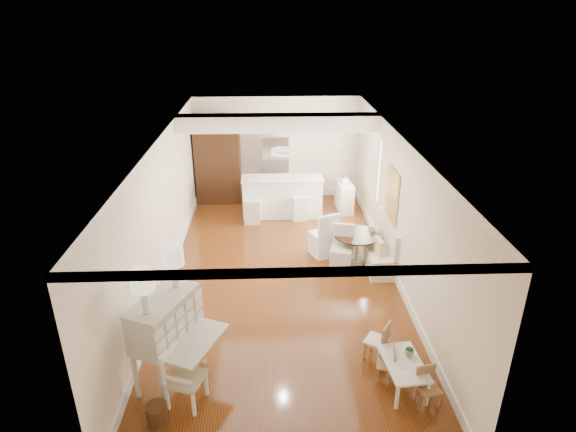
{
  "coord_description": "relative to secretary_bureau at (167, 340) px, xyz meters",
  "views": [
    {
      "loc": [
        -0.21,
        -8.33,
        5.02
      ],
      "look_at": [
        0.13,
        0.3,
        1.21
      ],
      "focal_mm": 30.0,
      "sensor_mm": 36.0,
      "label": 1
    }
  ],
  "objects": [
    {
      "name": "kids_chair_a",
      "position": [
        3.12,
        -0.14,
        -0.43
      ],
      "size": [
        0.3,
        0.3,
        0.51
      ],
      "primitive_type": "cube",
      "rotation": [
        0.0,
        0.0,
        -1.8
      ],
      "color": "#9C7047",
      "rests_on": "ground"
    },
    {
      "name": "pantry_cabinet",
      "position": [
        0.1,
        6.95,
        0.47
      ],
      "size": [
        1.2,
        0.6,
        2.3
      ],
      "primitive_type": "cube",
      "color": "#381E11",
      "rests_on": "ground"
    },
    {
      "name": "slip_chair_near",
      "position": [
        2.93,
        3.09,
        -0.22
      ],
      "size": [
        0.54,
        0.55,
        0.92
      ],
      "primitive_type": "cube",
      "rotation": [
        0.0,
        0.0,
        -0.26
      ],
      "color": "silver",
      "rests_on": "ground"
    },
    {
      "name": "breakfast_counter",
      "position": [
        1.8,
        5.87,
        -0.17
      ],
      "size": [
        2.05,
        0.65,
        1.03
      ],
      "primitive_type": "cube",
      "color": "white",
      "rests_on": "ground"
    },
    {
      "name": "slip_chair_far",
      "position": [
        2.62,
        3.7,
        -0.18
      ],
      "size": [
        0.64,
        0.65,
        1.01
      ],
      "primitive_type": "cube",
      "rotation": [
        0.0,
        0.0,
        -2.73
      ],
      "color": "white",
      "rests_on": "ground"
    },
    {
      "name": "gustavian_armchair",
      "position": [
        0.32,
        -0.49,
        -0.25
      ],
      "size": [
        0.63,
        0.63,
        0.86
      ],
      "primitive_type": "cube",
      "rotation": [
        0.0,
        0.0,
        1.25
      ],
      "color": "white",
      "rests_on": "ground"
    },
    {
      "name": "branch_vase",
      "position": [
        3.43,
        6.1,
        0.18
      ],
      "size": [
        0.2,
        0.2,
        0.18
      ],
      "primitive_type": "imported",
      "rotation": [
        0.0,
        0.0,
        -0.16
      ],
      "color": "white",
      "rests_on": "sideboard"
    },
    {
      "name": "wicker_basket",
      "position": [
        -0.03,
        -0.82,
        -0.54
      ],
      "size": [
        0.29,
        0.29,
        0.28
      ],
      "primitive_type": "cylinder",
      "rotation": [
        0.0,
        0.0,
        0.03
      ],
      "color": "#4E2F18",
      "rests_on": "ground"
    },
    {
      "name": "sideboard",
      "position": [
        3.44,
        6.13,
        -0.3
      ],
      "size": [
        0.41,
        0.83,
        0.77
      ],
      "primitive_type": "cube",
      "rotation": [
        0.0,
        0.0,
        0.06
      ],
      "color": "beige",
      "rests_on": "ground"
    },
    {
      "name": "kids_chair_c",
      "position": [
        3.58,
        -0.66,
        -0.39
      ],
      "size": [
        0.33,
        0.33,
        0.58
      ],
      "primitive_type": "cube",
      "rotation": [
        0.0,
        0.0,
        0.21
      ],
      "color": "#997045",
      "rests_on": "ground"
    },
    {
      "name": "bar_stool_left",
      "position": [
        1.04,
        5.46,
        -0.19
      ],
      "size": [
        0.4,
        0.4,
        0.98
      ],
      "primitive_type": "cube",
      "rotation": [
        0.0,
        0.0,
        -0.02
      ],
      "color": "silver",
      "rests_on": "ground"
    },
    {
      "name": "secretary_bureau",
      "position": [
        0.0,
        0.0,
        0.0
      ],
      "size": [
        1.42,
        1.43,
        1.37
      ],
      "primitive_type": "cube",
      "rotation": [
        0.0,
        0.0,
        -0.41
      ],
      "color": "beige",
      "rests_on": "ground"
    },
    {
      "name": "banquette",
      "position": [
        3.69,
        3.27,
        -0.19
      ],
      "size": [
        0.52,
        1.6,
        0.98
      ],
      "primitive_type": "cube",
      "color": "silver",
      "rests_on": "ground"
    },
    {
      "name": "pencil_cup",
      "position": [
        3.44,
        -0.16,
        -0.2
      ],
      "size": [
        0.17,
        0.17,
        0.11
      ],
      "primitive_type": "imported",
      "rotation": [
        0.0,
        0.0,
        0.3
      ],
      "color": "#5C9D64",
      "rests_on": "kids_table"
    },
    {
      "name": "dining_table",
      "position": [
        3.27,
        3.34,
        -0.36
      ],
      "size": [
        1.0,
        1.0,
        0.65
      ],
      "primitive_type": "cylinder",
      "rotation": [
        0.0,
        0.0,
        -0.05
      ],
      "color": "#3F2714",
      "rests_on": "ground"
    },
    {
      "name": "bar_stool_right",
      "position": [
        2.22,
        5.64,
        -0.19
      ],
      "size": [
        0.47,
        0.47,
        0.99
      ],
      "primitive_type": "cube",
      "rotation": [
        0.0,
        0.0,
        0.22
      ],
      "color": "silver",
      "rests_on": "ground"
    },
    {
      "name": "kids_table",
      "position": [
        3.33,
        -0.31,
        -0.47
      ],
      "size": [
        0.6,
        0.91,
        0.43
      ],
      "primitive_type": "cube",
      "rotation": [
        0.0,
        0.0,
        0.1
      ],
      "color": "silver",
      "rests_on": "ground"
    },
    {
      "name": "fridge",
      "position": [
        2.0,
        6.92,
        0.22
      ],
      "size": [
        0.75,
        0.65,
        1.8
      ],
      "primitive_type": "imported",
      "color": "silver",
      "rests_on": "ground"
    },
    {
      "name": "kids_chair_b",
      "position": [
        3.08,
        0.32,
        -0.35
      ],
      "size": [
        0.45,
        0.45,
        0.67
      ],
      "primitive_type": "cube",
      "rotation": [
        0.0,
        0.0,
        -2.16
      ],
      "color": "#A07748",
      "rests_on": "ground"
    },
    {
      "name": "room",
      "position": [
        1.74,
        3.09,
        1.3
      ],
      "size": [
        9.0,
        9.04,
        2.82
      ],
      "color": "brown",
      "rests_on": "ground"
    }
  ]
}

